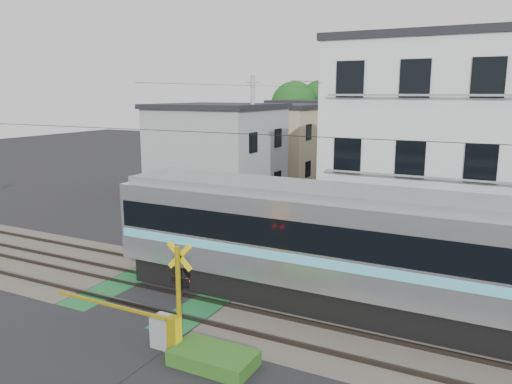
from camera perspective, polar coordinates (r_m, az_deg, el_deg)
The scene contains 12 objects.
ground at distance 18.80m, azimuth -9.69°, elevation -10.69°, with size 120.00×120.00×0.00m, color black.
track_bed at distance 18.79m, azimuth -9.69°, elevation -10.59°, with size 120.00×120.00×0.14m.
commuter_train at distance 16.11m, azimuth 15.40°, elevation -6.75°, with size 19.21×3.03×3.99m.
crossing_signal_near at distance 14.42m, azimuth -10.23°, elevation -14.69°, with size 4.74×0.65×3.09m.
crossing_signal_far at distance 22.81m, azimuth -9.47°, elevation -4.84°, with size 4.74×0.65×3.09m.
apartment_block at distance 23.57m, azimuth 21.98°, elevation 4.79°, with size 10.20×8.36×9.30m.
houses_row at distance 41.28m, azimuth 12.59°, elevation 5.80°, with size 22.07×31.35×6.80m.
tree_hill at distance 62.53m, azimuth 18.44°, elevation 9.16°, with size 40.00×12.90×10.78m.
catenary at distance 15.01m, azimuth 8.60°, elevation -1.50°, with size 60.00×5.04×7.00m.
utility_poles at distance 38.78m, azimuth 9.66°, elevation 6.82°, with size 7.90×42.00×8.00m.
pedestrian at distance 44.97m, azimuth 13.63°, elevation 3.12°, with size 0.63×0.41×1.72m, color #26222B.
weed_patches at distance 17.73m, azimuth -5.24°, elevation -11.32°, with size 10.25×8.80×0.40m.
Camera 1 is at (10.61, -13.86, 6.98)m, focal length 35.00 mm.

